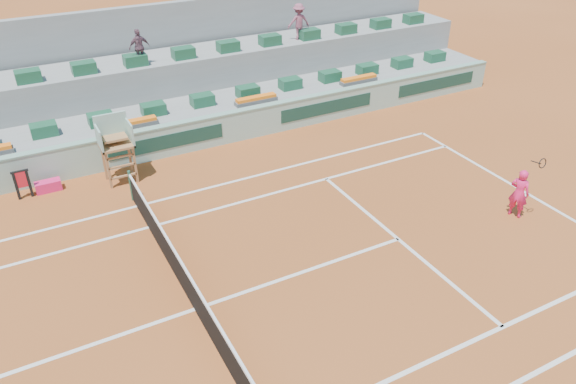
% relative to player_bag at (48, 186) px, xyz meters
% --- Properties ---
extents(ground, '(90.00, 90.00, 0.00)m').
position_rel_player_bag_xyz_m(ground, '(2.38, -7.88, -0.18)').
color(ground, brown).
rests_on(ground, ground).
extents(seating_tier_lower, '(36.00, 4.00, 1.20)m').
position_rel_player_bag_xyz_m(seating_tier_lower, '(2.38, 2.82, 0.42)').
color(seating_tier_lower, gray).
rests_on(seating_tier_lower, ground).
extents(seating_tier_upper, '(36.00, 2.40, 2.60)m').
position_rel_player_bag_xyz_m(seating_tier_upper, '(2.38, 4.42, 1.12)').
color(seating_tier_upper, gray).
rests_on(seating_tier_upper, ground).
extents(stadium_back_wall, '(36.00, 0.40, 4.40)m').
position_rel_player_bag_xyz_m(stadium_back_wall, '(2.38, 6.02, 2.02)').
color(stadium_back_wall, gray).
rests_on(stadium_back_wall, ground).
extents(player_bag, '(0.83, 0.37, 0.37)m').
position_rel_player_bag_xyz_m(player_bag, '(0.00, 0.00, 0.00)').
color(player_bag, '#F52064').
rests_on(player_bag, ground).
extents(spectator_mid, '(0.87, 0.43, 1.44)m').
position_rel_player_bag_xyz_m(spectator_mid, '(4.60, 3.78, 3.13)').
color(spectator_mid, '#6A4655').
rests_on(spectator_mid, seating_tier_upper).
extents(spectator_right, '(1.09, 0.71, 1.59)m').
position_rel_player_bag_xyz_m(spectator_right, '(11.94, 4.01, 3.21)').
color(spectator_right, '#8B4558').
rests_on(spectator_right, seating_tier_upper).
extents(court_lines, '(23.89, 11.09, 0.01)m').
position_rel_player_bag_xyz_m(court_lines, '(2.38, -7.88, -0.18)').
color(court_lines, silver).
rests_on(court_lines, ground).
extents(tennis_net, '(0.10, 11.97, 1.10)m').
position_rel_player_bag_xyz_m(tennis_net, '(2.38, -7.88, 0.34)').
color(tennis_net, black).
rests_on(tennis_net, ground).
extents(advertising_hoarding, '(36.00, 0.34, 1.26)m').
position_rel_player_bag_xyz_m(advertising_hoarding, '(2.40, 0.62, 0.45)').
color(advertising_hoarding, '#93B9AA').
rests_on(advertising_hoarding, ground).
extents(umpire_chair, '(1.10, 0.90, 2.40)m').
position_rel_player_bag_xyz_m(umpire_chair, '(2.38, -0.38, 1.36)').
color(umpire_chair, '#966339').
rests_on(umpire_chair, ground).
extents(seat_row_lower, '(32.90, 0.60, 0.44)m').
position_rel_player_bag_xyz_m(seat_row_lower, '(2.38, 1.92, 1.24)').
color(seat_row_lower, '#1A5033').
rests_on(seat_row_lower, seating_tier_lower).
extents(seat_row_upper, '(32.90, 0.60, 0.44)m').
position_rel_player_bag_xyz_m(seat_row_upper, '(2.38, 3.82, 2.64)').
color(seat_row_upper, '#1A5033').
rests_on(seat_row_upper, seating_tier_upper).
extents(flower_planters, '(26.80, 0.36, 0.28)m').
position_rel_player_bag_xyz_m(flower_planters, '(0.88, 1.12, 1.15)').
color(flower_planters, '#535353').
rests_on(flower_planters, seating_tier_lower).
extents(towel_rack, '(0.55, 0.09, 1.03)m').
position_rel_player_bag_xyz_m(towel_rack, '(-0.75, -0.12, 0.42)').
color(towel_rack, black).
rests_on(towel_rack, ground).
extents(tennis_player, '(0.60, 0.91, 2.28)m').
position_rel_player_bag_xyz_m(tennis_player, '(12.83, -8.57, 0.65)').
color(tennis_player, '#F52064').
rests_on(tennis_player, ground).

